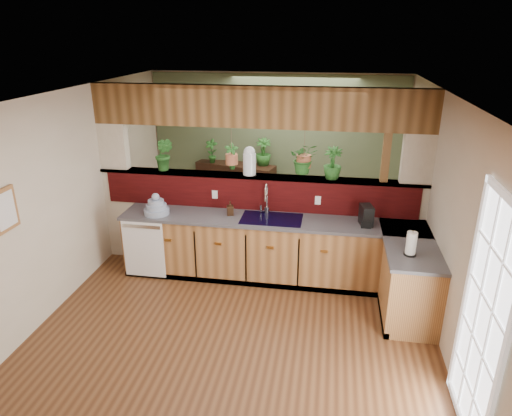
% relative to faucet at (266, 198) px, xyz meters
% --- Properties ---
extents(ground, '(4.60, 7.00, 0.01)m').
position_rel_faucet_xyz_m(ground, '(-0.15, -1.13, -1.14)').
color(ground, '#55311A').
rests_on(ground, ground).
extents(ceiling, '(4.60, 7.00, 0.01)m').
position_rel_faucet_xyz_m(ceiling, '(-0.15, -1.13, 1.46)').
color(ceiling, brown).
rests_on(ceiling, ground).
extents(wall_back, '(4.60, 0.02, 2.60)m').
position_rel_faucet_xyz_m(wall_back, '(-0.15, 2.37, 0.16)').
color(wall_back, beige).
rests_on(wall_back, ground).
extents(wall_left, '(0.02, 7.00, 2.60)m').
position_rel_faucet_xyz_m(wall_left, '(-2.45, -1.13, 0.16)').
color(wall_left, beige).
rests_on(wall_left, ground).
extents(wall_right, '(0.02, 7.00, 2.60)m').
position_rel_faucet_xyz_m(wall_right, '(2.15, -1.13, 0.16)').
color(wall_right, beige).
rests_on(wall_right, ground).
extents(pass_through_partition, '(4.60, 0.21, 2.60)m').
position_rel_faucet_xyz_m(pass_through_partition, '(-0.12, 0.21, 0.05)').
color(pass_through_partition, beige).
rests_on(pass_through_partition, ground).
extents(pass_through_ledge, '(4.60, 0.21, 0.04)m').
position_rel_faucet_xyz_m(pass_through_ledge, '(-0.15, 0.22, 0.23)').
color(pass_through_ledge, brown).
rests_on(pass_through_ledge, ground).
extents(header_beam, '(4.60, 0.15, 0.55)m').
position_rel_faucet_xyz_m(header_beam, '(-0.15, 0.22, 1.19)').
color(header_beam, brown).
rests_on(header_beam, ground).
extents(sage_backwall, '(4.55, 0.02, 2.55)m').
position_rel_faucet_xyz_m(sage_backwall, '(-0.15, 2.35, 0.16)').
color(sage_backwall, '#516142').
rests_on(sage_backwall, ground).
extents(countertop, '(4.14, 1.52, 0.90)m').
position_rel_faucet_xyz_m(countertop, '(0.68, -0.26, -0.69)').
color(countertop, brown).
rests_on(countertop, ground).
extents(dishwasher, '(0.58, 0.03, 0.82)m').
position_rel_faucet_xyz_m(dishwasher, '(-1.63, -0.47, -0.68)').
color(dishwasher, white).
rests_on(dishwasher, ground).
extents(navy_sink, '(0.82, 0.50, 0.18)m').
position_rel_faucet_xyz_m(navy_sink, '(0.10, -0.16, -0.32)').
color(navy_sink, black).
rests_on(navy_sink, countertop).
extents(french_door, '(0.06, 1.02, 2.16)m').
position_rel_faucet_xyz_m(french_door, '(2.12, -2.43, -0.09)').
color(french_door, white).
rests_on(french_door, ground).
extents(framed_print, '(0.04, 0.35, 0.45)m').
position_rel_faucet_xyz_m(framed_print, '(-2.42, -1.93, 0.41)').
color(framed_print, brown).
rests_on(framed_print, wall_left).
extents(faucet, '(0.20, 0.19, 0.44)m').
position_rel_faucet_xyz_m(faucet, '(0.00, 0.00, 0.00)').
color(faucet, '#B7B7B2').
rests_on(faucet, countertop).
extents(dish_stack, '(0.35, 0.35, 0.30)m').
position_rel_faucet_xyz_m(dish_stack, '(-1.49, -0.25, -0.14)').
color(dish_stack, '#8795AF').
rests_on(dish_stack, countertop).
extents(soap_dispenser, '(0.11, 0.11, 0.20)m').
position_rel_faucet_xyz_m(soap_dispenser, '(-0.48, -0.11, -0.14)').
color(soap_dispenser, '#342013').
rests_on(soap_dispenser, countertop).
extents(coffee_maker, '(0.14, 0.24, 0.27)m').
position_rel_faucet_xyz_m(coffee_maker, '(1.33, -0.17, -0.12)').
color(coffee_maker, black).
rests_on(coffee_maker, countertop).
extents(paper_towel, '(0.14, 0.14, 0.30)m').
position_rel_faucet_xyz_m(paper_towel, '(1.78, -0.96, -0.10)').
color(paper_towel, black).
rests_on(paper_towel, countertop).
extents(glass_jar, '(0.18, 0.18, 0.40)m').
position_rel_faucet_xyz_m(glass_jar, '(-0.27, 0.22, 0.45)').
color(glass_jar, silver).
rests_on(glass_jar, pass_through_ledge).
extents(ledge_plant_left, '(0.29, 0.24, 0.48)m').
position_rel_faucet_xyz_m(ledge_plant_left, '(-1.50, 0.22, 0.49)').
color(ledge_plant_left, '#21551D').
rests_on(ledge_plant_left, pass_through_ledge).
extents(ledge_plant_right, '(0.27, 0.27, 0.44)m').
position_rel_faucet_xyz_m(ledge_plant_right, '(0.86, 0.22, 0.47)').
color(ledge_plant_right, '#21551D').
rests_on(ledge_plant_right, pass_through_ledge).
extents(hanging_plant_a, '(0.22, 0.17, 0.52)m').
position_rel_faucet_xyz_m(hanging_plant_a, '(-0.52, 0.22, 0.61)').
color(hanging_plant_a, brown).
rests_on(hanging_plant_a, header_beam).
extents(hanging_plant_b, '(0.42, 0.37, 0.54)m').
position_rel_faucet_xyz_m(hanging_plant_b, '(0.48, 0.22, 0.70)').
color(hanging_plant_b, brown).
rests_on(hanging_plant_b, header_beam).
extents(shelving_console, '(1.52, 0.76, 0.98)m').
position_rel_faucet_xyz_m(shelving_console, '(-0.88, 2.12, -0.64)').
color(shelving_console, black).
rests_on(shelving_console, ground).
extents(shelf_plant_a, '(0.25, 0.19, 0.44)m').
position_rel_faucet_xyz_m(shelf_plant_a, '(-1.32, 2.12, 0.07)').
color(shelf_plant_a, '#21551D').
rests_on(shelf_plant_a, shelving_console).
extents(shelf_plant_b, '(0.34, 0.34, 0.49)m').
position_rel_faucet_xyz_m(shelf_plant_b, '(-0.36, 2.12, 0.10)').
color(shelf_plant_b, '#21551D').
rests_on(shelf_plant_b, shelving_console).
extents(floor_plant, '(0.69, 0.60, 0.76)m').
position_rel_faucet_xyz_m(floor_plant, '(0.32, 1.27, -0.76)').
color(floor_plant, '#21551D').
rests_on(floor_plant, ground).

